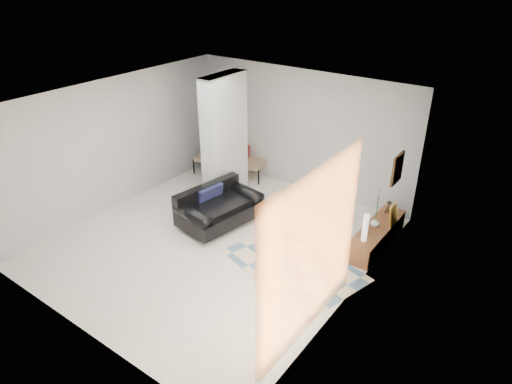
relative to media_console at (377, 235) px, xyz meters
The scene contains 17 objects.
floor 3.05m from the media_console, 145.96° to the right, with size 6.00×6.00×0.00m, color white.
ceiling 4.00m from the media_console, 145.96° to the right, with size 6.00×6.00×0.00m, color white.
wall_back 3.08m from the media_console, 152.76° to the left, with size 6.00×6.00×0.00m, color #B6B8BB.
wall_front 5.47m from the media_console, 118.19° to the right, with size 6.00×6.00×0.00m, color #B6B8BB.
wall_left 5.67m from the media_console, 162.10° to the right, with size 6.00×6.00×0.00m, color #B6B8BB.
wall_right 2.09m from the media_console, 82.32° to the right, with size 6.00×6.00×0.00m, color #B6B8BB.
partition_column 3.81m from the media_console, behind, with size 0.35×1.20×2.80m, color silver.
hallway_door 4.86m from the media_console, 164.78° to the left, with size 0.85×0.06×2.04m, color white.
curtain 3.12m from the media_console, 87.00° to the right, with size 2.55×2.55×0.00m, color orange.
wall_art 1.46m from the media_console, ahead, with size 0.04×0.45×0.55m, color #3E2710.
media_console is the anchor object (origin of this frame).
loveseat 3.20m from the media_console, 158.87° to the right, with size 1.23×1.80×0.76m.
daybed 4.41m from the media_console, 168.00° to the left, with size 1.92×1.18×0.77m.
area_rug 1.77m from the media_console, 121.48° to the right, with size 2.37×1.58×0.01m, color beige.
cylinder_lamp 0.76m from the media_console, 91.94° to the right, with size 0.10×0.10×0.53m, color white.
bronze_figurine 0.70m from the media_console, 94.65° to the left, with size 0.13×0.13×0.26m, color #332316, non-canonical shape.
vase 0.29m from the media_console, 139.94° to the right, with size 0.17×0.17×0.18m, color silver.
Camera 1 is at (4.97, -5.60, 4.93)m, focal length 32.00 mm.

